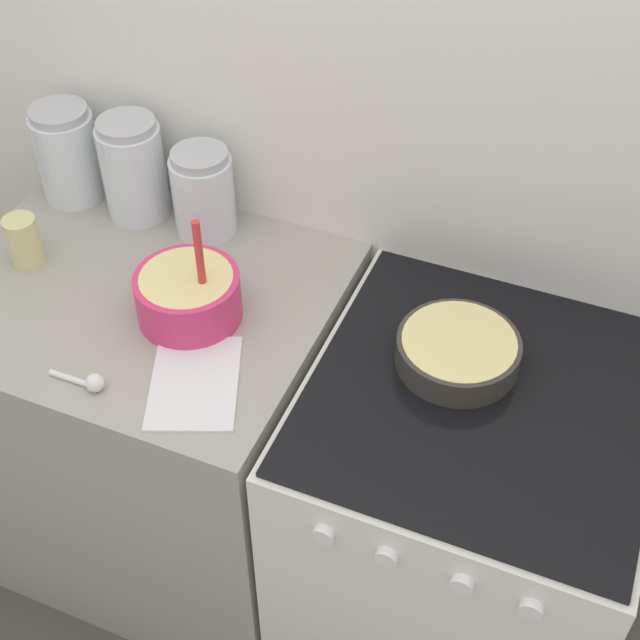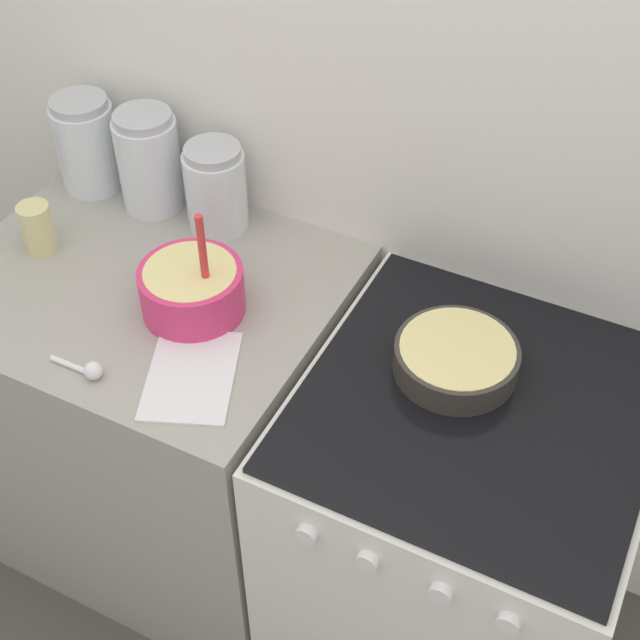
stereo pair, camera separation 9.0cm
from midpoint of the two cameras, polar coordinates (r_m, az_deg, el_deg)
name	(u,v)px [view 2 (the right image)]	position (r m, az deg, el deg)	size (l,w,h in m)	color
wall_back	(395,119)	(1.82, 6.26, 12.66)	(4.63, 0.05, 2.40)	white
countertop_cabinet	(167,418)	(2.23, -8.63, -6.24)	(0.81, 0.67, 0.89)	#9E998E
stove	(454,537)	(2.03, 9.86, -13.54)	(0.66, 0.69, 0.89)	white
mixing_bowl	(192,287)	(1.79, -6.78, 2.05)	(0.21, 0.21, 0.25)	#E0336B
baking_pan	(456,358)	(1.70, 10.21, -2.45)	(0.24, 0.24, 0.06)	#38332D
storage_jar_left	(88,149)	(2.16, -13.45, 10.55)	(0.14, 0.14, 0.23)	silver
storage_jar_middle	(150,167)	(2.07, -9.59, 9.62)	(0.14, 0.14, 0.24)	silver
storage_jar_right	(216,193)	(1.99, -5.36, 8.09)	(0.14, 0.14, 0.20)	silver
tin_can	(38,228)	(2.01, -16.41, 5.65)	(0.07, 0.07, 0.11)	beige
recipe_page	(191,375)	(1.70, -6.74, -3.58)	(0.24, 0.28, 0.01)	white
measuring_spoon	(88,370)	(1.72, -13.17, -3.15)	(0.12, 0.04, 0.04)	white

